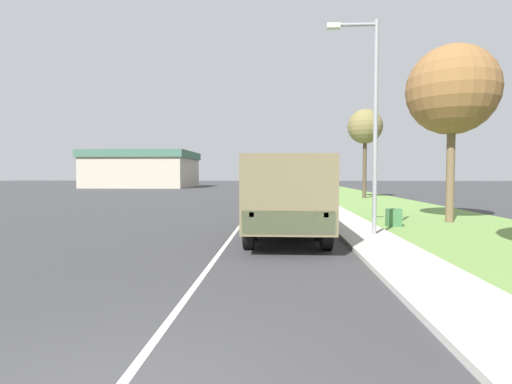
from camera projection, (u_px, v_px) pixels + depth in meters
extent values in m
plane|color=#38383A|center=(264.00, 194.00, 43.23)|extent=(180.00, 180.00, 0.00)
cube|color=silver|center=(264.00, 194.00, 43.23)|extent=(0.12, 120.00, 0.00)
cube|color=beige|center=(305.00, 193.00, 42.98)|extent=(1.80, 120.00, 0.12)
cube|color=#6B9347|center=(347.00, 194.00, 42.74)|extent=(7.00, 120.00, 0.02)
cube|color=#545B3D|center=(285.00, 185.00, 16.07)|extent=(2.45, 2.05, 2.23)
cube|color=brown|center=(287.00, 191.00, 12.43)|extent=(2.45, 5.26, 2.07)
cube|color=#545B3D|center=(289.00, 223.00, 9.88)|extent=(2.33, 0.10, 0.60)
cube|color=red|center=(252.00, 214.00, 9.90)|extent=(0.12, 0.06, 0.12)
cube|color=red|center=(326.00, 215.00, 9.80)|extent=(0.12, 0.06, 0.12)
cylinder|color=black|center=(258.00, 213.00, 16.08)|extent=(0.30, 1.06, 1.06)
cylinder|color=black|center=(311.00, 214.00, 15.96)|extent=(0.30, 1.06, 1.06)
cylinder|color=black|center=(249.00, 230.00, 11.22)|extent=(0.30, 1.06, 1.06)
cylinder|color=black|center=(326.00, 231.00, 11.10)|extent=(0.30, 1.06, 1.06)
cylinder|color=black|center=(253.00, 223.00, 12.80)|extent=(0.30, 1.06, 1.06)
cylinder|color=black|center=(320.00, 224.00, 12.68)|extent=(0.30, 1.06, 1.06)
cube|color=silver|center=(279.00, 197.00, 27.55)|extent=(1.91, 4.00, 0.72)
cube|color=black|center=(279.00, 187.00, 27.60)|extent=(1.68, 1.80, 0.73)
cylinder|color=black|center=(267.00, 199.00, 28.88)|extent=(0.20, 0.64, 0.64)
cylinder|color=black|center=(290.00, 199.00, 28.79)|extent=(0.20, 0.64, 0.64)
cylinder|color=black|center=(266.00, 201.00, 26.33)|extent=(0.20, 0.64, 0.64)
cylinder|color=black|center=(292.00, 201.00, 26.24)|extent=(0.20, 0.64, 0.64)
cube|color=#336B3D|center=(279.00, 191.00, 38.81)|extent=(1.90, 4.20, 0.71)
cube|color=black|center=(279.00, 183.00, 38.86)|extent=(1.67, 1.89, 0.73)
cylinder|color=black|center=(270.00, 192.00, 40.20)|extent=(0.20, 0.64, 0.64)
cylinder|color=black|center=(287.00, 192.00, 40.11)|extent=(0.20, 0.64, 0.64)
cylinder|color=black|center=(270.00, 193.00, 37.52)|extent=(0.20, 0.64, 0.64)
cylinder|color=black|center=(288.00, 193.00, 37.43)|extent=(0.20, 0.64, 0.64)
cylinder|color=gray|center=(375.00, 128.00, 13.10)|extent=(0.14, 0.14, 7.01)
cylinder|color=gray|center=(355.00, 25.00, 12.99)|extent=(1.40, 0.11, 0.11)
cube|color=#B2B2AD|center=(333.00, 26.00, 13.03)|extent=(0.44, 0.24, 0.16)
cylinder|color=brown|center=(450.00, 169.00, 17.33)|extent=(0.35, 0.35, 4.67)
sphere|color=brown|center=(452.00, 90.00, 17.18)|extent=(3.84, 3.84, 3.84)
cylinder|color=#4C3D2D|center=(365.00, 167.00, 35.18)|extent=(0.33, 0.33, 5.47)
sphere|color=olive|center=(365.00, 126.00, 35.02)|extent=(3.03, 3.03, 3.03)
cube|color=#3D7042|center=(394.00, 218.00, 16.01)|extent=(0.55, 0.45, 0.70)
cube|color=#B2A893|center=(143.00, 173.00, 65.91)|extent=(15.72, 13.78, 4.68)
cube|color=#3D6651|center=(143.00, 155.00, 65.78)|extent=(16.35, 14.33, 1.17)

